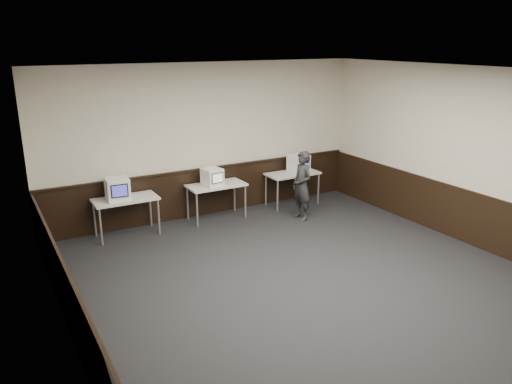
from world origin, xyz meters
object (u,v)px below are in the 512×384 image
(desk_left, at_px, (126,202))
(desk_right, at_px, (293,176))
(desk_center, at_px, (216,188))
(person, at_px, (302,186))
(emac_right, at_px, (299,163))
(emac_left, at_px, (117,189))
(emac_center, at_px, (212,177))

(desk_left, bearing_deg, desk_right, 0.00)
(desk_center, height_order, desk_right, same)
(person, bearing_deg, emac_right, 149.66)
(desk_right, relative_size, emac_right, 2.51)
(desk_center, distance_m, desk_right, 1.90)
(desk_center, bearing_deg, emac_left, -179.76)
(desk_left, distance_m, emac_left, 0.31)
(desk_left, height_order, emac_center, emac_center)
(desk_left, bearing_deg, person, -14.68)
(emac_center, height_order, emac_right, emac_right)
(emac_center, height_order, person, person)
(desk_left, relative_size, person, 0.82)
(emac_right, bearing_deg, emac_center, 169.24)
(emac_left, bearing_deg, desk_center, 4.55)
(desk_right, bearing_deg, desk_left, 180.00)
(desk_left, xyz_separation_m, emac_left, (-0.13, -0.01, 0.28))
(emac_center, bearing_deg, emac_right, -7.07)
(desk_center, relative_size, person, 0.82)
(emac_left, relative_size, emac_center, 1.11)
(desk_center, bearing_deg, emac_center, -161.46)
(emac_left, relative_size, emac_right, 1.00)
(desk_left, height_order, person, person)
(desk_left, distance_m, person, 3.55)
(desk_center, xyz_separation_m, person, (1.54, -0.90, 0.05))
(emac_left, bearing_deg, person, -9.71)
(emac_left, height_order, emac_center, emac_left)
(desk_left, height_order, emac_right, emac_right)
(desk_right, relative_size, person, 0.82)
(desk_center, distance_m, emac_right, 2.09)
(desk_center, bearing_deg, emac_right, 0.44)
(emac_left, bearing_deg, emac_right, 4.66)
(emac_center, bearing_deg, desk_center, 10.17)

